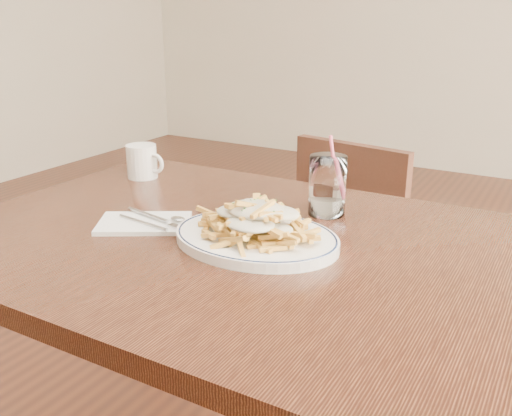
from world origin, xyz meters
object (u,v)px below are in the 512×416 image
Objects in this scene: loaded_fries at (256,216)px; water_glass at (327,189)px; table at (250,277)px; chair_far at (361,244)px; fries_plate at (256,238)px; coffee_mug at (143,161)px.

water_glass reaches higher than loaded_fries.
table is 6.97× the size of water_glass.
loaded_fries is (0.06, -0.78, 0.35)m from chair_far.
water_glass is at bearing 77.26° from loaded_fries.
coffee_mug reaches higher than fries_plate.
coffee_mug is at bearing 153.38° from loaded_fries.
table is at bearing -87.06° from chair_far.
loaded_fries is at bearing -102.74° from water_glass.
water_glass is at bearing 71.81° from table.
loaded_fries is 0.22m from water_glass.
table is at bearing -26.60° from coffee_mug.
table is 1.51× the size of chair_far.
table is 0.52m from coffee_mug.
water_glass reaches higher than fries_plate.
water_glass is at bearing -2.33° from coffee_mug.
table is 3.41× the size of fries_plate.
water_glass is (0.05, 0.22, 0.04)m from fries_plate.
chair_far is 4.63× the size of water_glass.
chair_far is at bearing 92.94° from table.
loaded_fries reaches higher than chair_far.
table is 11.00× the size of coffee_mug.
loaded_fries is 2.06× the size of coffee_mug.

